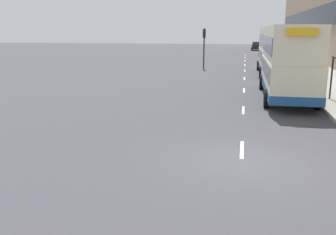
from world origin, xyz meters
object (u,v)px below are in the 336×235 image
double_decker_bus_ahead (275,50)px  traffic_light_far_kerb (204,42)px  double_decker_bus_near (288,61)px  car_0 (256,46)px

double_decker_bus_ahead → traffic_light_far_kerb: bearing=149.8°
double_decker_bus_near → traffic_light_far_kerb: (-6.88, 17.32, 0.62)m
double_decker_bus_ahead → car_0: size_ratio=2.36×
double_decker_bus_ahead → car_0: (-0.44, 45.44, -1.39)m
traffic_light_far_kerb → double_decker_bus_ahead: bearing=-30.2°
car_0 → traffic_light_far_kerb: bearing=-99.1°
double_decker_bus_ahead → traffic_light_far_kerb: double_decker_bus_ahead is taller
car_0 → traffic_light_far_kerb: (-6.61, -41.34, 2.01)m
double_decker_bus_near → car_0: 58.68m
traffic_light_far_kerb → car_0: bearing=80.9°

